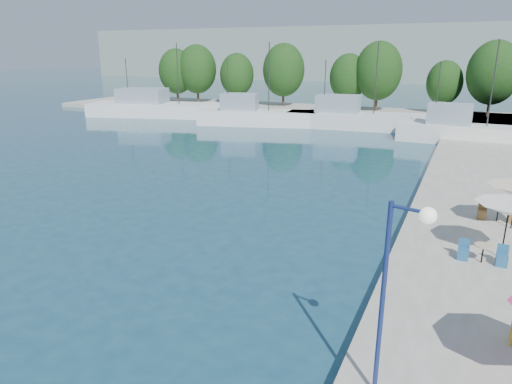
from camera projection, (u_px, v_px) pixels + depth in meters
The scene contains 18 objects.
quay_far at pixel (342, 114), 63.97m from camera, with size 90.00×16.00×0.60m, color gray.
hill_west at pixel (351, 54), 151.12m from camera, with size 180.00×40.00×16.00m, color gray.
trawler_01 at pixel (161, 109), 63.70m from camera, with size 21.86×10.96×10.20m.
trawler_02 at pixel (254, 116), 56.06m from camera, with size 14.91×7.54×10.20m.
trawler_03 at pixel (355, 119), 53.67m from camera, with size 16.97×6.06×10.20m.
trawler_04 at pixel (466, 132), 44.85m from camera, with size 13.73×3.84×10.20m.
tree_01 at pixel (177, 71), 75.11m from camera, with size 5.82×5.82×8.62m.
tree_02 at pixel (197, 69), 74.39m from camera, with size 6.25×6.25×9.25m.
tree_03 at pixel (237, 75), 72.10m from camera, with size 5.35×5.35×7.93m.
tree_04 at pixel (284, 70), 69.12m from camera, with size 6.33×6.33×9.37m.
tree_05 at pixel (348, 77), 65.65m from camera, with size 5.34×5.34×7.90m.
tree_06 at pixel (379, 71), 63.47m from camera, with size 6.46×6.46×9.56m.
tree_07 at pixel (444, 83), 61.81m from camera, with size 4.74×4.74×7.02m.
tree_08 at pixel (494, 73), 57.87m from camera, with size 6.46×6.46×9.56m.
umbrella_white at pixel (509, 209), 18.06m from camera, with size 2.59×2.59×2.36m.
cafe_table_02 at pixel (482, 256), 18.20m from camera, with size 1.82×0.70×0.76m.
cafe_table_03 at pixel (497, 215), 22.70m from camera, with size 1.82×0.70×0.76m.
street_lamp at pixel (399, 269), 10.10m from camera, with size 1.02×0.43×5.03m.
Camera 1 is at (8.30, 3.58, 8.69)m, focal length 32.00 mm.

